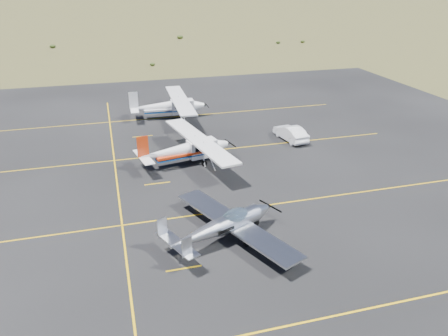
{
  "coord_description": "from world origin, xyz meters",
  "views": [
    {
      "loc": [
        -6.11,
        -23.02,
        14.94
      ],
      "look_at": [
        1.81,
        5.52,
        1.6
      ],
      "focal_mm": 35.0,
      "sensor_mm": 36.0,
      "label": 1
    }
  ],
  "objects_px": {
    "aircraft_low_wing": "(225,225)",
    "sedan": "(291,133)",
    "aircraft_plain": "(169,106)",
    "aircraft_cessna": "(186,149)"
  },
  "relations": [
    {
      "from": "aircraft_low_wing",
      "to": "sedan",
      "type": "distance_m",
      "value": 18.46
    },
    {
      "from": "aircraft_low_wing",
      "to": "aircraft_cessna",
      "type": "bearing_deg",
      "value": 67.1
    },
    {
      "from": "sedan",
      "to": "aircraft_low_wing",
      "type": "bearing_deg",
      "value": 46.5
    },
    {
      "from": "aircraft_cessna",
      "to": "sedan",
      "type": "xyz_separation_m",
      "value": [
        10.79,
        2.93,
        -0.63
      ]
    },
    {
      "from": "aircraft_low_wing",
      "to": "aircraft_plain",
      "type": "bearing_deg",
      "value": 65.64
    },
    {
      "from": "aircraft_low_wing",
      "to": "sedan",
      "type": "bearing_deg",
      "value": 31.28
    },
    {
      "from": "aircraft_cessna",
      "to": "sedan",
      "type": "bearing_deg",
      "value": 4.01
    },
    {
      "from": "aircraft_low_wing",
      "to": "aircraft_plain",
      "type": "xyz_separation_m",
      "value": [
        0.58,
        25.21,
        0.33
      ]
    },
    {
      "from": "sedan",
      "to": "aircraft_plain",
      "type": "bearing_deg",
      "value": -52.91
    },
    {
      "from": "aircraft_low_wing",
      "to": "sedan",
      "type": "xyz_separation_m",
      "value": [
        10.76,
        14.99,
        -0.34
      ]
    }
  ]
}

